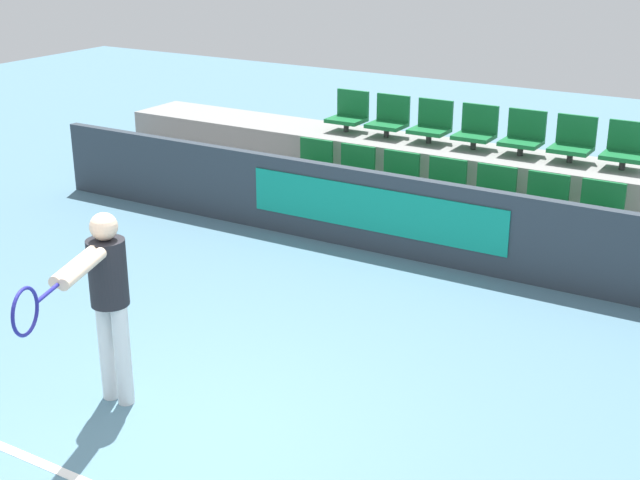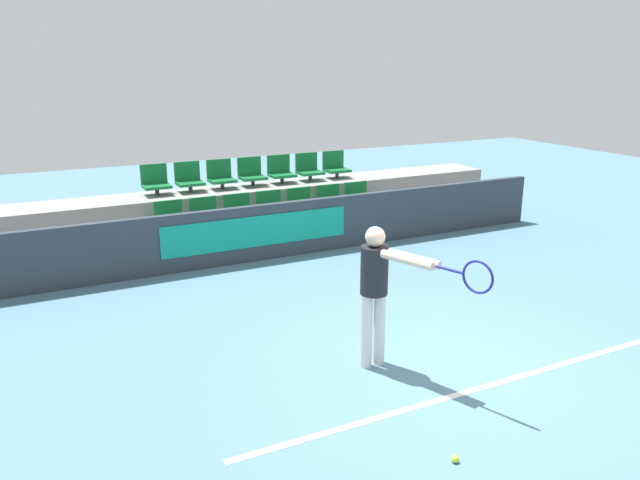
% 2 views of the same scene
% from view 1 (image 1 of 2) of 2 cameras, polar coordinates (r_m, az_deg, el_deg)
% --- Properties ---
extents(ground_plane, '(30.00, 30.00, 0.00)m').
position_cam_1_polar(ground_plane, '(6.76, -10.29, -12.97)').
color(ground_plane, slate).
extents(barrier_wall, '(10.48, 0.14, 0.94)m').
position_cam_1_polar(barrier_wall, '(9.91, 6.25, 1.32)').
color(barrier_wall, '#2D3842').
rests_on(barrier_wall, ground).
extents(bleacher_tier_front, '(10.08, 0.93, 0.47)m').
position_cam_1_polar(bleacher_tier_front, '(10.46, 7.54, 0.92)').
color(bleacher_tier_front, gray).
rests_on(bleacher_tier_front, ground).
extents(bleacher_tier_middle, '(10.08, 0.93, 0.93)m').
position_cam_1_polar(bleacher_tier_middle, '(11.21, 9.54, 3.39)').
color(bleacher_tier_middle, gray).
rests_on(bleacher_tier_middle, ground).
extents(stadium_chair_0, '(0.46, 0.39, 0.52)m').
position_cam_1_polar(stadium_chair_0, '(11.21, -0.50, 4.90)').
color(stadium_chair_0, '#333333').
rests_on(stadium_chair_0, bleacher_tier_front).
extents(stadium_chair_1, '(0.46, 0.39, 0.52)m').
position_cam_1_polar(stadium_chair_1, '(10.92, 2.17, 4.47)').
color(stadium_chair_1, '#333333').
rests_on(stadium_chair_1, bleacher_tier_front).
extents(stadium_chair_2, '(0.46, 0.39, 0.52)m').
position_cam_1_polar(stadium_chair_2, '(10.66, 4.98, 4.00)').
color(stadium_chair_2, '#333333').
rests_on(stadium_chair_2, bleacher_tier_front).
extents(stadium_chair_3, '(0.46, 0.39, 0.52)m').
position_cam_1_polar(stadium_chair_3, '(10.42, 7.92, 3.50)').
color(stadium_chair_3, '#333333').
rests_on(stadium_chair_3, bleacher_tier_front).
extents(stadium_chair_4, '(0.46, 0.39, 0.52)m').
position_cam_1_polar(stadium_chair_4, '(10.21, 10.98, 2.97)').
color(stadium_chair_4, '#333333').
rests_on(stadium_chair_4, bleacher_tier_front).
extents(stadium_chair_5, '(0.46, 0.39, 0.52)m').
position_cam_1_polar(stadium_chair_5, '(10.04, 14.16, 2.41)').
color(stadium_chair_5, '#333333').
rests_on(stadium_chair_5, bleacher_tier_front).
extents(stadium_chair_6, '(0.46, 0.39, 0.52)m').
position_cam_1_polar(stadium_chair_6, '(9.89, 17.43, 1.83)').
color(stadium_chair_6, '#333333').
rests_on(stadium_chair_6, bleacher_tier_front).
extents(stadium_chair_7, '(0.46, 0.39, 0.52)m').
position_cam_1_polar(stadium_chair_7, '(11.88, 1.87, 8.09)').
color(stadium_chair_7, '#333333').
rests_on(stadium_chair_7, bleacher_tier_middle).
extents(stadium_chair_8, '(0.46, 0.39, 0.52)m').
position_cam_1_polar(stadium_chair_8, '(11.61, 4.46, 7.75)').
color(stadium_chair_8, '#333333').
rests_on(stadium_chair_8, bleacher_tier_middle).
extents(stadium_chair_9, '(0.46, 0.39, 0.52)m').
position_cam_1_polar(stadium_chair_9, '(11.36, 7.16, 7.38)').
color(stadium_chair_9, '#333333').
rests_on(stadium_chair_9, bleacher_tier_middle).
extents(stadium_chair_10, '(0.46, 0.39, 0.52)m').
position_cam_1_polar(stadium_chair_10, '(11.14, 9.97, 6.97)').
color(stadium_chair_10, '#333333').
rests_on(stadium_chair_10, bleacher_tier_middle).
extents(stadium_chair_11, '(0.46, 0.39, 0.52)m').
position_cam_1_polar(stadium_chair_11, '(10.94, 12.88, 6.53)').
color(stadium_chair_11, '#333333').
rests_on(stadium_chair_11, bleacher_tier_middle).
extents(stadium_chair_12, '(0.46, 0.39, 0.52)m').
position_cam_1_polar(stadium_chair_12, '(10.78, 15.89, 6.06)').
color(stadium_chair_12, '#333333').
rests_on(stadium_chair_12, bleacher_tier_middle).
extents(stadium_chair_13, '(0.46, 0.39, 0.52)m').
position_cam_1_polar(stadium_chair_13, '(10.65, 18.97, 5.56)').
color(stadium_chair_13, '#333333').
rests_on(stadium_chair_13, bleacher_tier_middle).
extents(tennis_player, '(0.63, 1.44, 1.58)m').
position_cam_1_polar(tennis_player, '(6.93, -13.60, -3.31)').
color(tennis_player, silver).
rests_on(tennis_player, ground).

